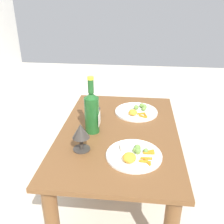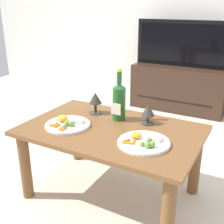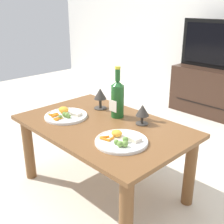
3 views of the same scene
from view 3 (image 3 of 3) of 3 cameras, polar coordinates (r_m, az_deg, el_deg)
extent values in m
plane|color=beige|center=(1.98, -1.68, -15.09)|extent=(6.40, 6.40, 0.00)
cube|color=brown|center=(1.75, -1.83, -2.84)|extent=(1.06, 0.69, 0.03)
cylinder|color=brown|center=(2.06, -16.42, -7.13)|extent=(0.07, 0.07, 0.45)
cylinder|color=brown|center=(1.43, 2.85, -20.31)|extent=(0.07, 0.07, 0.45)
cylinder|color=brown|center=(2.33, -4.39, -2.90)|extent=(0.07, 0.07, 0.45)
cylinder|color=brown|center=(1.80, 15.37, -11.48)|extent=(0.07, 0.07, 0.45)
cube|color=#382319|center=(3.30, 21.22, 3.52)|extent=(1.06, 0.41, 0.51)
cube|color=black|center=(3.15, 19.32, 1.01)|extent=(0.85, 0.01, 0.01)
cylinder|color=#1E5923|center=(1.82, 1.11, 2.16)|extent=(0.08, 0.08, 0.21)
cone|color=#1E5923|center=(1.79, 1.13, 5.81)|extent=(0.08, 0.08, 0.04)
cylinder|color=#1E5923|center=(1.77, 1.14, 7.44)|extent=(0.03, 0.03, 0.08)
cylinder|color=yellow|center=(1.76, 1.16, 8.90)|extent=(0.03, 0.03, 0.02)
cube|color=silver|center=(1.80, 0.14, 1.22)|extent=(0.07, 0.00, 0.08)
cylinder|color=#38332D|center=(2.00, -2.35, 0.79)|extent=(0.09, 0.09, 0.01)
cylinder|color=#38332D|center=(1.99, -2.36, 1.77)|extent=(0.02, 0.02, 0.07)
cone|color=#38332D|center=(1.97, -2.39, 3.73)|extent=(0.09, 0.09, 0.08)
cylinder|color=#38332D|center=(1.75, 6.03, -2.32)|extent=(0.08, 0.08, 0.01)
cylinder|color=#38332D|center=(1.74, 6.06, -1.47)|extent=(0.02, 0.02, 0.05)
cone|color=#38332D|center=(1.72, 6.14, 0.38)|extent=(0.08, 0.08, 0.07)
cylinder|color=white|center=(1.87, -9.21, -0.86)|extent=(0.28, 0.28, 0.01)
torus|color=white|center=(1.87, -9.23, -0.63)|extent=(0.27, 0.27, 0.01)
ellipsoid|color=orange|center=(1.91, -9.71, 0.46)|extent=(0.07, 0.06, 0.04)
cube|color=beige|center=(1.85, -7.15, -0.42)|extent=(0.07, 0.06, 0.02)
cylinder|color=orange|center=(1.89, -11.62, -0.45)|extent=(0.02, 0.06, 0.01)
cylinder|color=orange|center=(1.88, -11.85, -0.54)|extent=(0.05, 0.04, 0.01)
cylinder|color=orange|center=(1.86, -11.35, -0.72)|extent=(0.01, 0.06, 0.01)
cylinder|color=orange|center=(1.82, -10.93, -1.20)|extent=(0.01, 0.06, 0.01)
cylinder|color=orange|center=(1.81, -10.67, -1.31)|extent=(0.01, 0.06, 0.01)
cylinder|color=orange|center=(1.81, -10.64, -1.32)|extent=(0.03, 0.06, 0.01)
sphere|color=olive|center=(1.82, -10.37, -0.95)|extent=(0.03, 0.03, 0.03)
sphere|color=olive|center=(1.82, -8.70, -0.82)|extent=(0.03, 0.03, 0.03)
sphere|color=olive|center=(1.82, -9.00, -0.65)|extent=(0.03, 0.03, 0.03)
sphere|color=olive|center=(1.85, -9.54, -0.47)|extent=(0.03, 0.03, 0.03)
sphere|color=olive|center=(1.84, -9.07, -0.50)|extent=(0.03, 0.03, 0.03)
cylinder|color=white|center=(1.52, 1.91, -5.98)|extent=(0.28, 0.28, 0.01)
torus|color=white|center=(1.51, 1.91, -5.71)|extent=(0.28, 0.28, 0.01)
ellipsoid|color=orange|center=(1.55, 0.96, -4.28)|extent=(0.06, 0.06, 0.03)
cube|color=beige|center=(1.51, 4.60, -5.44)|extent=(0.07, 0.05, 0.02)
cylinder|color=orange|center=(1.52, -0.22, -5.44)|extent=(0.02, 0.05, 0.01)
cylinder|color=orange|center=(1.54, -1.50, -5.04)|extent=(0.04, 0.05, 0.01)
cylinder|color=orange|center=(1.52, -1.61, -5.44)|extent=(0.05, 0.03, 0.01)
sphere|color=olive|center=(1.49, 2.71, -5.55)|extent=(0.03, 0.03, 0.03)
sphere|color=olive|center=(1.44, 1.62, -6.43)|extent=(0.03, 0.03, 0.03)
sphere|color=olive|center=(1.47, 0.87, -6.03)|extent=(0.03, 0.03, 0.03)
sphere|color=olive|center=(1.45, 2.61, -6.40)|extent=(0.03, 0.03, 0.03)
sphere|color=olive|center=(1.45, 1.51, -6.57)|extent=(0.03, 0.03, 0.03)
camera|label=1|loc=(2.67, -24.31, 20.32)|focal=40.89mm
camera|label=2|loc=(0.53, -80.83, 4.82)|focal=45.79mm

